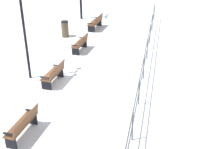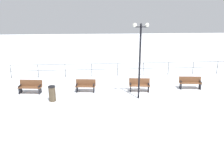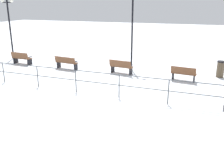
{
  "view_description": "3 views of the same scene",
  "coord_description": "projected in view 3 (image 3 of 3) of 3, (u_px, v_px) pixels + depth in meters",
  "views": [
    {
      "loc": [
        -4.57,
        11.83,
        6.81
      ],
      "look_at": [
        -2.48,
        -0.31,
        0.49
      ],
      "focal_mm": 50.96,
      "sensor_mm": 36.0,
      "label": 1
    },
    {
      "loc": [
        14.3,
        -3.04,
        5.45
      ],
      "look_at": [
        -2.65,
        -1.71,
        0.47
      ],
      "focal_mm": 34.93,
      "sensor_mm": 36.0,
      "label": 2
    },
    {
      "loc": [
        -13.8,
        -4.37,
        4.25
      ],
      "look_at": [
        -2.9,
        -0.45,
        0.81
      ],
      "focal_mm": 38.59,
      "sensor_mm": 36.0,
      "label": 3
    }
  ],
  "objects": [
    {
      "name": "ground_plane",
      "position": [
        121.0,
        74.0,
        15.08
      ],
      "size": [
        80.0,
        80.0,
        0.0
      ],
      "primitive_type": "plane",
      "color": "white",
      "rests_on": "ground"
    },
    {
      "name": "bench_second",
      "position": [
        183.0,
        73.0,
        13.6
      ],
      "size": [
        0.65,
        1.43,
        0.85
      ],
      "rotation": [
        0.0,
        0.0,
        -0.11
      ],
      "color": "brown",
      "rests_on": "ground"
    },
    {
      "name": "bench_third",
      "position": [
        121.0,
        67.0,
        15.0
      ],
      "size": [
        0.72,
        1.5,
        0.89
      ],
      "rotation": [
        0.0,
        0.0,
        -0.12
      ],
      "color": "brown",
      "rests_on": "ground"
    },
    {
      "name": "bench_fourth",
      "position": [
        66.0,
        62.0,
        16.02
      ],
      "size": [
        0.65,
        1.63,
        0.87
      ],
      "rotation": [
        0.0,
        0.0,
        -0.11
      ],
      "color": "brown",
      "rests_on": "ground"
    },
    {
      "name": "bench_fifth",
      "position": [
        21.0,
        58.0,
        17.37
      ],
      "size": [
        0.65,
        1.54,
        0.89
      ],
      "rotation": [
        0.0,
        0.0,
        -0.06
      ],
      "color": "brown",
      "rests_on": "ground"
    },
    {
      "name": "lamppost_middle",
      "position": [
        132.0,
        20.0,
        15.27
      ],
      "size": [
        0.24,
        0.98,
        4.78
      ],
      "color": "black",
      "rests_on": "ground"
    },
    {
      "name": "lamppost_far",
      "position": [
        9.0,
        18.0,
        18.46
      ],
      "size": [
        0.28,
        1.12,
        4.58
      ],
      "color": "black",
      "rests_on": "ground"
    },
    {
      "name": "waterfront_railing",
      "position": [
        97.0,
        79.0,
        11.43
      ],
      "size": [
        0.05,
        20.26,
        1.14
      ],
      "color": "#4C5156",
      "rests_on": "ground"
    },
    {
      "name": "trash_bin",
      "position": [
        220.0,
        69.0,
        14.28
      ],
      "size": [
        0.44,
        0.44,
        0.98
      ],
      "color": "brown",
      "rests_on": "ground"
    }
  ]
}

